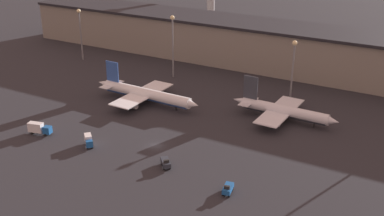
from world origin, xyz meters
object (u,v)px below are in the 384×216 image
at_px(airplane_1, 283,111).
at_px(service_vehicle_3, 39,128).
at_px(airplane_0, 145,94).
at_px(service_vehicle_0, 166,163).
at_px(service_vehicle_2, 228,189).
at_px(service_vehicle_1, 89,140).

height_order(airplane_1, service_vehicle_3, airplane_1).
distance_m(airplane_1, service_vehicle_3, 80.62).
height_order(airplane_0, service_vehicle_0, airplane_0).
distance_m(airplane_1, service_vehicle_2, 50.12).
bearing_deg(airplane_1, service_vehicle_2, -84.86).
xyz_separation_m(service_vehicle_1, service_vehicle_2, (48.25, -2.80, -0.54)).
distance_m(service_vehicle_0, service_vehicle_1, 27.28).
xyz_separation_m(service_vehicle_1, service_vehicle_3, (-19.14, -1.53, 0.24)).
xyz_separation_m(airplane_1, service_vehicle_3, (-64.22, -48.72, -1.25)).
relative_size(service_vehicle_0, service_vehicle_2, 1.02).
relative_size(service_vehicle_0, service_vehicle_1, 0.96).
bearing_deg(airplane_0, airplane_1, 13.43).
xyz_separation_m(airplane_1, service_vehicle_0, (-17.83, -46.42, -2.04)).
bearing_deg(service_vehicle_1, airplane_1, 88.96).
distance_m(service_vehicle_1, service_vehicle_3, 19.20).
bearing_deg(service_vehicle_3, service_vehicle_1, -8.83).
relative_size(service_vehicle_1, service_vehicle_2, 1.06).
relative_size(airplane_1, service_vehicle_1, 7.19).
bearing_deg(service_vehicle_1, service_vehicle_2, 39.34).
distance_m(airplane_0, airplane_1, 50.41).
relative_size(airplane_0, service_vehicle_2, 9.08).
xyz_separation_m(airplane_0, airplane_1, (49.32, 10.41, -0.21)).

